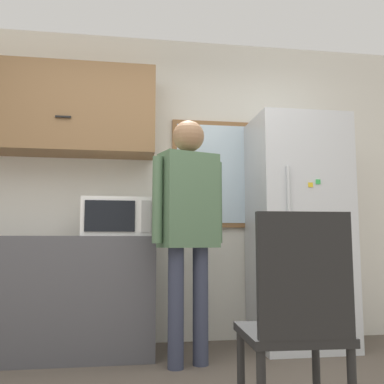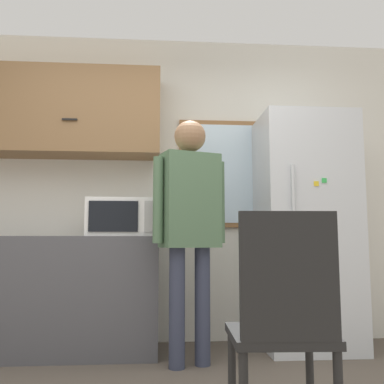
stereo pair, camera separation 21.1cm
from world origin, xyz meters
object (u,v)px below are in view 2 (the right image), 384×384
at_px(microwave, 122,218).
at_px(person, 190,213).
at_px(refrigerator, 306,230).
at_px(chair, 283,316).

xyz_separation_m(microwave, person, (0.51, -0.35, 0.02)).
bearing_deg(refrigerator, person, -157.36).
relative_size(person, refrigerator, 0.91).
bearing_deg(microwave, person, -34.83).
bearing_deg(chair, person, -70.62).
xyz_separation_m(person, refrigerator, (0.98, 0.41, -0.11)).
bearing_deg(refrigerator, chair, -112.96).
bearing_deg(microwave, refrigerator, 2.16).
distance_m(microwave, person, 0.62).
height_order(person, chair, person).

